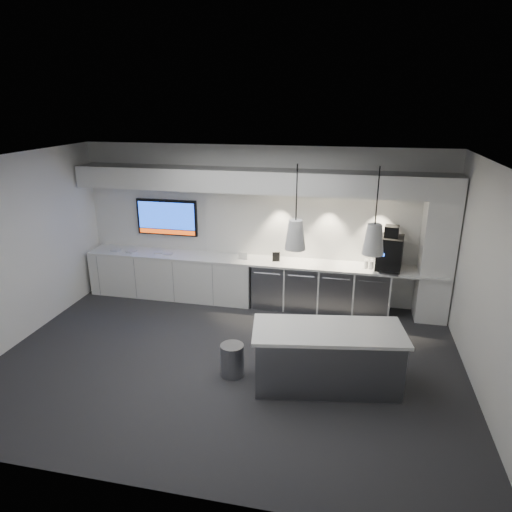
% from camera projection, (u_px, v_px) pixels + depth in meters
% --- Properties ---
extents(floor, '(7.00, 7.00, 0.00)m').
position_uv_depth(floor, '(228.00, 361.00, 6.94)').
color(floor, '#28282A').
rests_on(floor, ground).
extents(ceiling, '(7.00, 7.00, 0.00)m').
position_uv_depth(ceiling, '(223.00, 162.00, 5.97)').
color(ceiling, black).
rests_on(ceiling, wall_back).
extents(wall_back, '(7.00, 0.00, 7.00)m').
position_uv_depth(wall_back, '(261.00, 225.00, 8.77)').
color(wall_back, white).
rests_on(wall_back, floor).
extents(wall_front, '(7.00, 0.00, 7.00)m').
position_uv_depth(wall_front, '(150.00, 363.00, 4.14)').
color(wall_front, white).
rests_on(wall_front, floor).
extents(wall_left, '(0.00, 7.00, 7.00)m').
position_uv_depth(wall_left, '(11.00, 253.00, 7.15)').
color(wall_left, white).
rests_on(wall_left, floor).
extents(wall_right, '(0.00, 7.00, 7.00)m').
position_uv_depth(wall_right, '(492.00, 289.00, 5.76)').
color(wall_right, white).
rests_on(wall_right, floor).
extents(back_counter, '(6.80, 0.65, 0.04)m').
position_uv_depth(back_counter, '(257.00, 261.00, 8.67)').
color(back_counter, white).
rests_on(back_counter, left_base_cabinets).
extents(left_base_cabinets, '(3.30, 0.63, 0.86)m').
position_uv_depth(left_base_cabinets, '(172.00, 276.00, 9.16)').
color(left_base_cabinets, white).
rests_on(left_base_cabinets, floor).
extents(fridge_unit_a, '(0.60, 0.61, 0.85)m').
position_uv_depth(fridge_unit_a, '(270.00, 284.00, 8.77)').
color(fridge_unit_a, gray).
rests_on(fridge_unit_a, floor).
extents(fridge_unit_b, '(0.60, 0.61, 0.85)m').
position_uv_depth(fridge_unit_b, '(303.00, 286.00, 8.64)').
color(fridge_unit_b, gray).
rests_on(fridge_unit_b, floor).
extents(fridge_unit_c, '(0.60, 0.61, 0.85)m').
position_uv_depth(fridge_unit_c, '(336.00, 289.00, 8.52)').
color(fridge_unit_c, gray).
rests_on(fridge_unit_c, floor).
extents(fridge_unit_d, '(0.60, 0.61, 0.85)m').
position_uv_depth(fridge_unit_d, '(371.00, 292.00, 8.39)').
color(fridge_unit_d, gray).
rests_on(fridge_unit_d, floor).
extents(backsplash, '(4.60, 0.03, 1.30)m').
position_uv_depth(backsplash, '(323.00, 226.00, 8.50)').
color(backsplash, white).
rests_on(backsplash, wall_back).
extents(soffit, '(6.90, 0.60, 0.40)m').
position_uv_depth(soffit, '(258.00, 181.00, 8.20)').
color(soffit, white).
rests_on(soffit, wall_back).
extents(column, '(0.55, 0.55, 2.60)m').
position_uv_depth(column, '(437.00, 250.00, 7.92)').
color(column, white).
rests_on(column, floor).
extents(wall_tv, '(1.25, 0.07, 0.72)m').
position_uv_depth(wall_tv, '(167.00, 217.00, 9.08)').
color(wall_tv, black).
rests_on(wall_tv, wall_back).
extents(island, '(2.14, 1.19, 0.86)m').
position_uv_depth(island, '(327.00, 357.00, 6.24)').
color(island, gray).
rests_on(island, floor).
extents(bin, '(0.40, 0.40, 0.48)m').
position_uv_depth(bin, '(232.00, 360.00, 6.54)').
color(bin, gray).
rests_on(bin, floor).
extents(coffee_machine, '(0.50, 0.66, 0.79)m').
position_uv_depth(coffee_machine, '(390.00, 251.00, 8.10)').
color(coffee_machine, black).
rests_on(coffee_machine, back_counter).
extents(sign_black, '(0.14, 0.05, 0.18)m').
position_uv_depth(sign_black, '(276.00, 257.00, 8.54)').
color(sign_black, black).
rests_on(sign_black, back_counter).
extents(sign_white, '(0.18, 0.04, 0.14)m').
position_uv_depth(sign_white, '(243.00, 256.00, 8.66)').
color(sign_white, white).
rests_on(sign_white, back_counter).
extents(cup_cluster, '(0.26, 0.17, 0.14)m').
position_uv_depth(cup_cluster, '(372.00, 264.00, 8.22)').
color(cup_cluster, white).
rests_on(cup_cluster, back_counter).
extents(tray_a, '(0.16, 0.16, 0.02)m').
position_uv_depth(tray_a, '(116.00, 250.00, 9.18)').
color(tray_a, '#BCBCBC').
rests_on(tray_a, back_counter).
extents(tray_b, '(0.20, 0.20, 0.02)m').
position_uv_depth(tray_b, '(131.00, 251.00, 9.09)').
color(tray_b, '#BCBCBC').
rests_on(tray_b, back_counter).
extents(tray_c, '(0.20, 0.20, 0.02)m').
position_uv_depth(tray_c, '(159.00, 252.00, 9.05)').
color(tray_c, '#BCBCBC').
rests_on(tray_c, back_counter).
extents(tray_d, '(0.18, 0.18, 0.02)m').
position_uv_depth(tray_d, '(168.00, 254.00, 8.95)').
color(tray_d, '#BCBCBC').
rests_on(tray_d, back_counter).
extents(pendant_left, '(0.27, 0.27, 1.08)m').
position_uv_depth(pendant_left, '(295.00, 234.00, 5.78)').
color(pendant_left, white).
rests_on(pendant_left, ceiling).
extents(pendant_right, '(0.27, 0.27, 1.08)m').
position_uv_depth(pendant_right, '(374.00, 239.00, 5.59)').
color(pendant_right, white).
rests_on(pendant_right, ceiling).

